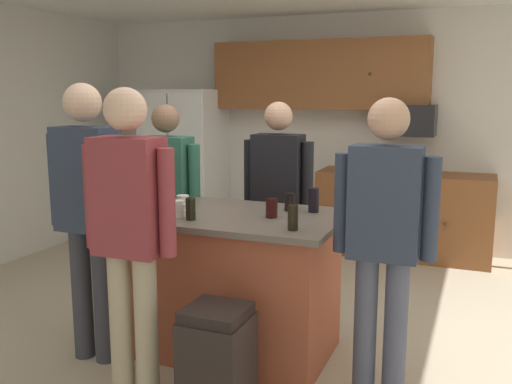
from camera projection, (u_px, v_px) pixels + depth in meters
The scene contains 20 objects.
floor at pixel (268, 337), 4.05m from camera, with size 7.04×7.04×0.00m, color #B7A88E.
back_wall at pixel (357, 131), 6.38m from camera, with size 6.40×0.10×2.60m, color silver.
cabinet_run_upper at pixel (319, 75), 6.24m from camera, with size 2.40×0.38×0.75m.
cabinet_run_lower at pixel (403, 214), 6.01m from camera, with size 1.80×0.63×0.90m.
refrigerator at pixel (184, 164), 6.81m from camera, with size 0.88×0.76×1.77m.
microwave_over_range at pixel (408, 120), 5.86m from camera, with size 0.56×0.40×0.32m, color black.
kitchen_island at pixel (239, 283), 3.75m from camera, with size 1.34×0.91×0.95m.
person_host_foreground at pixel (278, 193), 4.41m from camera, with size 0.57×0.22×1.67m.
person_guest_left at pixel (168, 194), 4.41m from camera, with size 0.57×0.22×1.65m.
person_elder_center at pixel (88, 203), 3.55m from camera, with size 0.57×0.24×1.79m.
person_guest_right at pixel (384, 230), 3.09m from camera, with size 0.57×0.23×1.71m.
person_guest_by_door at pixel (130, 224), 3.07m from camera, with size 0.57×0.23×1.76m.
glass_dark_ale at pixel (293, 217), 3.23m from camera, with size 0.06×0.06×0.15m.
mug_ceramic_white at pixel (178, 209), 3.57m from camera, with size 0.12×0.08×0.11m.
tumbler_amber at pixel (272, 208), 3.56m from camera, with size 0.08×0.08×0.12m.
glass_short_whisky at pixel (290, 202), 3.76m from camera, with size 0.07×0.07×0.12m.
glass_pilsner at pixel (314, 200), 3.72m from camera, with size 0.07×0.07×0.16m.
mug_blue_stoneware at pixel (183, 203), 3.80m from camera, with size 0.13×0.08×0.10m.
glass_stout_tall at pixel (191, 209), 3.49m from camera, with size 0.06×0.06×0.14m.
trash_bin at pixel (217, 361), 3.04m from camera, with size 0.34×0.34×0.61m.
Camera 1 is at (1.35, -3.56, 1.74)m, focal length 39.48 mm.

